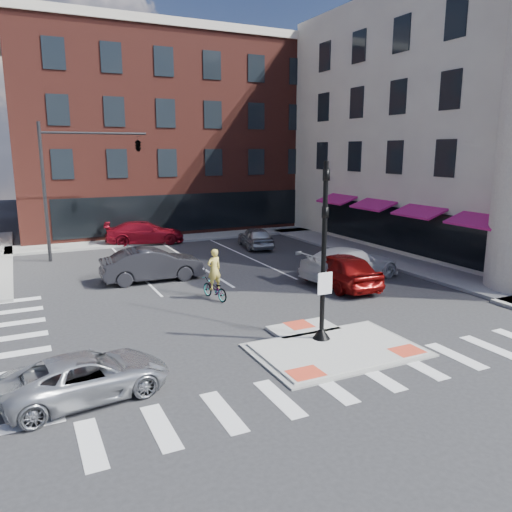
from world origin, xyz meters
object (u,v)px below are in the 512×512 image
cyclist (214,282)px  white_pickup (350,263)px  bg_car_red (145,233)px  silver_suv (87,376)px  red_sedan (340,269)px  bg_car_silver (256,237)px  bg_car_dark (152,264)px

cyclist → white_pickup: bearing=170.5°
bg_car_red → cyclist: 14.56m
silver_suv → red_sedan: (12.42, 6.23, 0.24)m
red_sedan → bg_car_silver: size_ratio=1.20×
bg_car_dark → bg_car_red: 10.42m
red_sedan → cyclist: cyclist is taller
silver_suv → red_sedan: red_sedan is taller
red_sedan → bg_car_red: bearing=-66.4°
red_sedan → cyclist: (-6.18, 0.66, -0.08)m
white_pickup → bg_car_red: (-7.11, 14.22, -0.03)m
silver_suv → red_sedan: bearing=-71.1°
bg_car_dark → bg_car_red: bearing=-9.7°
silver_suv → cyclist: 9.30m
white_pickup → cyclist: bearing=86.0°
silver_suv → bg_car_red: size_ratio=0.81×
silver_suv → white_pickup: 15.53m
bg_car_silver → bg_car_red: (-6.35, 4.69, 0.07)m
bg_car_red → white_pickup: bearing=-141.9°
red_sedan → cyclist: bearing=-3.3°
bg_car_red → cyclist: (-0.39, -14.56, -0.02)m
silver_suv → red_sedan: size_ratio=0.87×
silver_suv → bg_car_silver: size_ratio=1.05×
red_sedan → bg_car_silver: red_sedan is taller
white_pickup → silver_suv: bearing=111.2°
bg_car_red → bg_car_silver: bearing=-115.0°
silver_suv → white_pickup: white_pickup is taller
bg_car_silver → bg_car_red: bearing=-26.7°
silver_suv → white_pickup: size_ratio=0.78×
silver_suv → bg_car_red: bearing=-24.9°
cyclist → bg_car_silver: bearing=-136.4°
silver_suv → cyclist: size_ratio=1.92×
silver_suv → white_pickup: bearing=-70.0°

